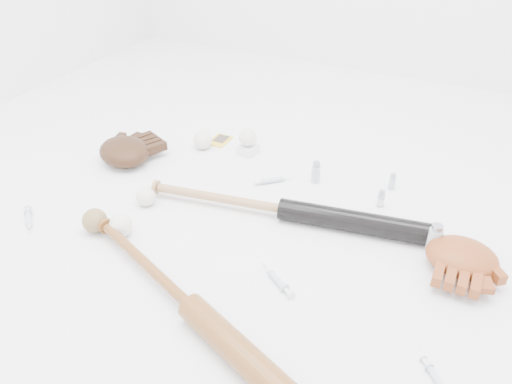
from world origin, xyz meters
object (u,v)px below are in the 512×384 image
at_px(bat_dark, 283,209).
at_px(pedestal, 248,150).
at_px(bat_wood, 192,308).
at_px(glove_dark, 124,151).

xyz_separation_m(bat_dark, pedestal, (-0.29, 0.33, -0.02)).
relative_size(bat_wood, pedestal, 14.50).
bearing_deg(pedestal, bat_wood, -72.69).
height_order(glove_dark, pedestal, glove_dark).
bearing_deg(glove_dark, pedestal, 57.99).
relative_size(bat_wood, glove_dark, 3.78).
distance_m(bat_wood, glove_dark, 0.86).
height_order(bat_wood, glove_dark, glove_dark).
distance_m(bat_dark, bat_wood, 0.49).
distance_m(bat_wood, pedestal, 0.86).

